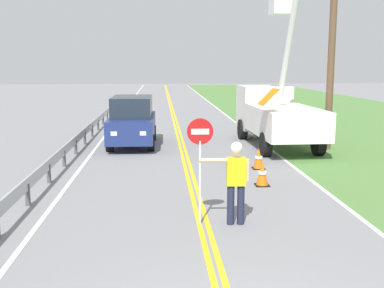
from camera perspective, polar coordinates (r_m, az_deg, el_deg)
name	(u,v)px	position (r m, az deg, el deg)	size (l,w,h in m)	color
centerline_yellow_left	(176,130)	(25.23, -1.94, 1.66)	(0.11, 110.00, 0.01)	yellow
centerline_yellow_right	(179,130)	(25.23, -1.53, 1.66)	(0.11, 110.00, 0.01)	yellow
edge_line_right	(245,130)	(25.62, 6.34, 1.73)	(0.12, 110.00, 0.01)	silver
edge_line_left	(109,131)	(25.36, -9.90, 1.56)	(0.12, 110.00, 0.01)	silver
flagger_worker	(236,178)	(10.34, 5.23, -4.01)	(1.09, 0.25, 1.83)	#1E2338
stop_sign_paddle	(200,147)	(10.14, 0.97, -0.42)	(0.56, 0.04, 2.33)	silver
utility_bucket_truck	(275,112)	(20.75, 9.88, 3.80)	(2.67, 6.88, 6.22)	white
oncoming_suv_nearest	(132,121)	(20.54, -7.12, 2.75)	(1.97, 4.63, 2.10)	navy
utility_pole_near	(332,39)	(20.15, 16.39, 11.97)	(1.80, 0.28, 8.53)	brown
traffic_cone_lead	(262,174)	(13.87, 8.39, -3.59)	(0.40, 0.40, 0.70)	orange
traffic_cone_mid	(259,159)	(16.07, 7.96, -1.77)	(0.40, 0.40, 0.70)	orange
guardrail_left_shoulder	(88,129)	(22.36, -12.27, 1.76)	(0.10, 32.00, 0.71)	#9EA0A3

